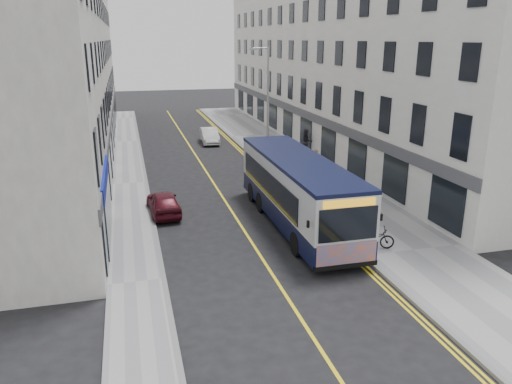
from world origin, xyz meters
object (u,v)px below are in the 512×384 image
city_bus (297,189)px  car_maroon (163,203)px  car_white (210,136)px  pedestrian_near (316,163)px  pedestrian_far (306,142)px  streetlamp (267,103)px  bicycle (373,238)px

city_bus → car_maroon: bearing=152.6°
city_bus → car_white: 20.28m
pedestrian_near → pedestrian_far: bearing=77.1°
car_white → streetlamp: bearing=-72.7°
pedestrian_near → car_white: (-4.62, 12.75, -0.37)m
pedestrian_near → car_maroon: size_ratio=0.49×
pedestrian_near → car_white: bearing=111.7°
streetlamp → pedestrian_far: streetlamp is taller
pedestrian_far → bicycle: bearing=-96.0°
bicycle → pedestrian_far: 17.54m
bicycle → car_white: bearing=25.2°
streetlamp → car_maroon: 11.54m
bicycle → car_maroon: size_ratio=0.48×
car_maroon → bicycle: bearing=136.1°
city_bus → bicycle: city_bus is taller
car_white → city_bus: bearing=-84.8°
pedestrian_far → pedestrian_near: bearing=-99.7°
streetlamp → car_white: size_ratio=2.08×
bicycle → car_maroon: car_maroon is taller
car_white → bicycle: bearing=-80.2°
car_white → pedestrian_far: bearing=-44.3°
bicycle → streetlamp: bearing=20.3°
bicycle → pedestrian_near: pedestrian_near is taller
streetlamp → car_white: (-2.37, 9.28, -3.75)m
city_bus → pedestrian_near: bearing=62.9°
streetlamp → car_maroon: (-7.57, -7.85, -3.77)m
streetlamp → city_bus: (-1.58, -10.95, -2.61)m
pedestrian_far → car_white: size_ratio=0.50×
pedestrian_near → pedestrian_far: (1.58, 6.04, 0.08)m
city_bus → car_maroon: 6.85m
bicycle → pedestrian_far: bearing=7.4°
bicycle → pedestrian_near: size_ratio=0.99×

